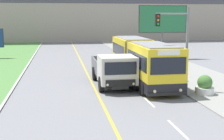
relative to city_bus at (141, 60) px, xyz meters
name	(u,v)px	position (x,y,z in m)	size (l,w,h in m)	color
city_bus	(141,60)	(0.00, 0.00, 0.00)	(2.64, 12.41, 3.12)	yellow
dump_truck	(115,71)	(-2.53, -2.25, -0.40)	(2.51, 6.93, 2.34)	black
traffic_light_mast	(178,38)	(1.33, -4.03, 1.94)	(2.28, 0.32, 5.52)	slate
billboard_large	(163,20)	(5.62, 11.69, 2.91)	(5.76, 0.24, 6.21)	#59595B
planter_round_near	(205,86)	(2.72, -5.39, -0.98)	(1.18, 1.18, 1.22)	silver
planter_round_second	(178,75)	(2.53, -1.28, -1.01)	(1.15, 1.15, 1.16)	silver
planter_round_third	(160,66)	(2.48, 2.82, -1.01)	(1.15, 1.15, 1.16)	silver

